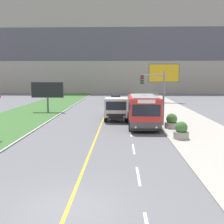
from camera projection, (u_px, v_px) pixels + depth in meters
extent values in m
plane|color=slate|center=(68.00, 208.00, 9.44)|extent=(300.00, 300.00, 0.00)
cube|color=gold|center=(68.00, 208.00, 9.44)|extent=(0.14, 140.00, 0.01)
cube|color=silver|center=(138.00, 176.00, 12.52)|extent=(0.12, 2.40, 0.01)
cube|color=silver|center=(134.00, 149.00, 17.07)|extent=(0.12, 2.40, 0.01)
cube|color=silver|center=(131.00, 133.00, 21.62)|extent=(0.12, 2.40, 0.01)
cube|color=silver|center=(129.00, 123.00, 26.17)|extent=(0.12, 2.40, 0.01)
cube|color=silver|center=(128.00, 116.00, 30.73)|extent=(0.12, 2.40, 0.01)
cube|color=silver|center=(127.00, 111.00, 35.28)|extent=(0.12, 2.40, 0.01)
cube|color=silver|center=(126.00, 107.00, 39.83)|extent=(0.12, 2.40, 0.01)
cube|color=gray|center=(114.00, 48.00, 71.54)|extent=(80.00, 8.00, 24.33)
cube|color=#4C4C56|center=(114.00, 44.00, 67.48)|extent=(80.00, 0.04, 8.51)
cube|color=red|center=(143.00, 111.00, 23.93)|extent=(2.57, 5.73, 2.58)
cube|color=#4C4C51|center=(143.00, 121.00, 24.06)|extent=(2.59, 5.75, 0.70)
cube|color=black|center=(143.00, 106.00, 23.87)|extent=(2.60, 5.27, 0.90)
cube|color=gray|center=(143.00, 96.00, 23.74)|extent=(2.19, 5.16, 0.08)
cube|color=black|center=(146.00, 111.00, 21.02)|extent=(2.26, 0.04, 0.95)
cube|color=black|center=(146.00, 130.00, 21.23)|extent=(2.52, 0.06, 0.20)
sphere|color=#F4EAB2|center=(136.00, 127.00, 21.22)|extent=(0.20, 0.20, 0.20)
sphere|color=#F4EAB2|center=(156.00, 128.00, 21.16)|extent=(0.20, 0.20, 0.20)
cube|color=white|center=(146.00, 102.00, 20.92)|extent=(1.42, 0.04, 0.28)
cylinder|color=black|center=(130.00, 125.00, 22.53)|extent=(0.28, 1.00, 1.00)
cylinder|color=black|center=(159.00, 125.00, 22.45)|extent=(0.28, 1.00, 1.00)
cylinder|color=black|center=(129.00, 119.00, 25.93)|extent=(0.28, 1.00, 1.00)
cylinder|color=black|center=(154.00, 119.00, 25.85)|extent=(0.28, 1.00, 1.00)
cube|color=black|center=(116.00, 114.00, 29.08)|extent=(1.04, 6.30, 0.20)
cube|color=beige|center=(116.00, 107.00, 27.04)|extent=(2.31, 2.48, 1.89)
cube|color=black|center=(116.00, 106.00, 25.76)|extent=(1.97, 0.04, 0.85)
cube|color=black|center=(116.00, 116.00, 25.89)|extent=(1.85, 0.06, 0.44)
sphere|color=silver|center=(108.00, 117.00, 25.91)|extent=(0.18, 0.18, 0.18)
sphere|color=silver|center=(124.00, 117.00, 25.86)|extent=(0.18, 0.18, 0.18)
cube|color=slate|center=(117.00, 111.00, 30.41)|extent=(2.20, 3.57, 0.12)
cube|color=slate|center=(108.00, 107.00, 30.37)|extent=(0.12, 3.57, 1.19)
cube|color=slate|center=(126.00, 107.00, 30.30)|extent=(0.12, 3.57, 1.19)
cube|color=slate|center=(116.00, 109.00, 28.63)|extent=(2.20, 0.12, 1.19)
cube|color=slate|center=(117.00, 105.00, 32.04)|extent=(2.20, 0.12, 1.19)
cube|color=slate|center=(116.00, 102.00, 28.53)|extent=(2.20, 0.12, 0.24)
cylinder|color=black|center=(106.00, 117.00, 26.97)|extent=(0.30, 1.04, 1.04)
cylinder|color=black|center=(126.00, 117.00, 26.90)|extent=(0.30, 1.04, 1.04)
cylinder|color=black|center=(108.00, 112.00, 30.63)|extent=(0.30, 1.04, 1.04)
cylinder|color=black|center=(126.00, 112.00, 30.57)|extent=(0.30, 1.04, 1.04)
cube|color=#2D4784|center=(116.00, 101.00, 44.32)|extent=(1.80, 4.30, 0.61)
cube|color=black|center=(116.00, 97.00, 44.34)|extent=(1.53, 2.36, 0.65)
cylinder|color=black|center=(111.00, 103.00, 43.10)|extent=(0.18, 0.62, 0.62)
cylinder|color=black|center=(121.00, 103.00, 43.05)|extent=(0.18, 0.62, 0.62)
cylinder|color=black|center=(111.00, 101.00, 45.65)|extent=(0.18, 0.62, 0.62)
cylinder|color=black|center=(121.00, 101.00, 45.60)|extent=(0.18, 0.62, 0.62)
cylinder|color=slate|center=(164.00, 99.00, 24.56)|extent=(0.16, 0.16, 5.17)
cylinder|color=slate|center=(152.00, 75.00, 24.29)|extent=(2.20, 0.10, 0.10)
cube|color=black|center=(142.00, 80.00, 24.38)|extent=(0.28, 0.24, 0.80)
sphere|color=red|center=(142.00, 77.00, 24.22)|extent=(0.14, 0.14, 0.14)
sphere|color=orange|center=(142.00, 80.00, 24.25)|extent=(0.14, 0.14, 0.14)
sphere|color=green|center=(142.00, 82.00, 24.28)|extent=(0.14, 0.14, 0.14)
cylinder|color=#59595B|center=(163.00, 92.00, 45.97)|extent=(0.24, 0.24, 3.68)
cube|color=#333333|center=(164.00, 73.00, 45.51)|extent=(5.27, 0.20, 3.14)
cube|color=gold|center=(164.00, 73.00, 45.40)|extent=(5.11, 0.02, 2.98)
cylinder|color=#59595B|center=(48.00, 105.00, 34.09)|extent=(0.24, 0.24, 1.97)
cube|color=#333333|center=(47.00, 90.00, 33.83)|extent=(4.17, 0.20, 2.01)
cube|color=black|center=(47.00, 90.00, 33.72)|extent=(4.01, 0.02, 1.85)
cylinder|color=gray|center=(181.00, 135.00, 19.46)|extent=(1.13, 1.13, 0.53)
sphere|color=#3D6B33|center=(181.00, 128.00, 19.38)|extent=(0.90, 0.90, 0.90)
cylinder|color=gray|center=(171.00, 125.00, 23.40)|extent=(1.22, 1.22, 0.50)
sphere|color=#3D6B33|center=(172.00, 119.00, 23.32)|extent=(0.97, 0.97, 0.97)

